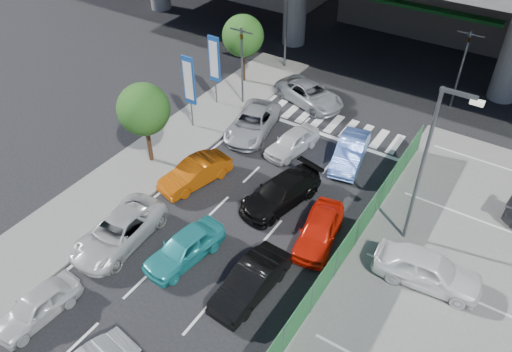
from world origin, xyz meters
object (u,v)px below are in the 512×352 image
Objects in this scene: sedan_white_mid_left at (119,232)px; taxi_orange_left at (195,173)px; sedan_white_front_mid at (292,142)px; traffic_light_right at (466,51)px; street_lamp_left at (289,4)px; tree_far at (243,36)px; taxi_teal_mid at (184,248)px; parked_sedan_white at (428,269)px; traffic_light_left at (242,48)px; sedan_black_mid at (281,192)px; tree_near at (144,109)px; taxi_orange_right at (319,230)px; kei_truck_front_right at (350,152)px; wagon_silver_front_left at (253,123)px; signboard_far at (214,61)px; van_white_back_left at (37,306)px; traffic_cone at (388,255)px; street_lamp_right at (429,158)px; signboard_near at (189,83)px; crossing_wagon_silver at (310,94)px; hatch_black_mid_right at (251,282)px.

sedan_white_mid_left is 1.22× the size of taxi_orange_left.
sedan_white_mid_left is 1.34× the size of sedan_white_front_mid.
traffic_light_right is 12.20m from sedan_white_front_mid.
street_lamp_left is 1.67× the size of tree_far.
parked_sedan_white is (9.51, 4.51, 0.14)m from taxi_teal_mid.
sedan_black_mid is (7.08, -7.09, -3.25)m from traffic_light_left.
taxi_teal_mid is (6.17, -4.62, -2.70)m from tree_near.
taxi_orange_left is at bearing 167.74° from taxi_orange_right.
street_lamp_left is 12.55m from kei_truck_front_right.
sedan_white_mid_left is 1.23× the size of taxi_orange_right.
taxi_orange_right is at bearing -50.35° from wagon_silver_front_left.
sedan_white_mid_left is at bearing -73.90° from signboard_far.
tree_far is at bearing 104.97° from van_white_back_left.
sedan_black_mid is at bearing -57.11° from sedan_white_front_mid.
sedan_white_front_mid is 5.97× the size of traffic_cone.
traffic_light_left is at bearing 121.71° from wagon_silver_front_left.
street_lamp_right is 11.16m from taxi_teal_mid.
traffic_light_right is 15.34m from traffic_cone.
street_lamp_right reaches higher than signboard_far.
street_lamp_left is 14.96m from taxi_orange_left.
taxi_teal_mid is (-8.00, -6.62, -4.08)m from street_lamp_right.
taxi_teal_mid is at bearing -117.91° from kei_truck_front_right.
sedan_white_mid_left is at bearing -78.30° from taxi_orange_left.
kei_truck_front_right is at bearing 140.50° from street_lamp_right.
signboard_far is 16.25m from traffic_cone.
street_lamp_right is 1.70× the size of signboard_near.
crossing_wagon_silver is (-8.00, -4.62, -3.26)m from traffic_light_right.
hatch_black_mid_right is (6.69, 0.87, -0.00)m from sedan_white_mid_left.
van_white_back_left is 0.87× the size of hatch_black_mid_right.
taxi_orange_left is at bearing -69.06° from tree_far.
tree_far is (-0.20, 3.51, 0.32)m from signboard_far.
wagon_silver_front_left is (-6.47, 10.09, 0.00)m from hatch_black_mid_right.
signboard_far is 1.12× the size of kei_truck_front_right.
tree_near is at bearing 111.41° from van_white_back_left.
wagon_silver_front_left is at bearing 85.31° from sedan_white_mid_left.
sedan_white_mid_left reaches higher than taxi_orange_left.
van_white_back_left is at bearing -77.59° from signboard_far.
wagon_silver_front_left is at bearing -21.57° from signboard_far.
tree_far is at bearing 152.93° from sedan_white_front_mid.
street_lamp_right is 14.61m from signboard_near.
signboard_far is at bearing 141.31° from crossing_wagon_silver.
sedan_white_mid_left is 11.06m from sedan_white_front_mid.
signboard_far is 1.04× the size of parked_sedan_white.
taxi_teal_mid is (-6.33, -19.62, -3.25)m from traffic_light_right.
kei_truck_front_right is 6.61m from crossing_wagon_silver.
traffic_light_left is 13.63m from traffic_light_right.
traffic_light_right is 19.53m from tree_near.
tree_far is 18.23m from traffic_cone.
sedan_white_front_mid is at bearing -15.55° from signboard_far.
hatch_black_mid_right is 0.93× the size of parked_sedan_white.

